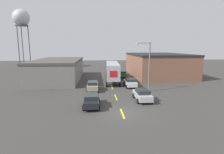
# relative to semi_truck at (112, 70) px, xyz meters

# --- Properties ---
(ground_plane) EXTENTS (160.00, 160.00, 0.00)m
(ground_plane) POSITION_rel_semi_truck_xyz_m (-0.72, -19.72, -2.36)
(ground_plane) COLOR #3D3A38
(road_centerline) EXTENTS (0.20, 15.57, 0.01)m
(road_centerline) POSITION_rel_semi_truck_xyz_m (-0.72, -13.55, -2.36)
(road_centerline) COLOR yellow
(road_centerline) RESTS_ON ground_plane
(warehouse_left) EXTENTS (9.47, 18.69, 4.55)m
(warehouse_left) POSITION_rel_semi_truck_xyz_m (-11.87, 1.58, -0.08)
(warehouse_left) COLOR slate
(warehouse_left) RESTS_ON ground_plane
(warehouse_right) EXTENTS (13.21, 19.34, 5.56)m
(warehouse_right) POSITION_rel_semi_truck_xyz_m (12.31, 6.07, 0.43)
(warehouse_right) COLOR brown
(warehouse_right) RESTS_ON ground_plane
(semi_truck) EXTENTS (3.61, 15.48, 3.95)m
(semi_truck) POSITION_rel_semi_truck_xyz_m (0.00, 0.00, 0.00)
(semi_truck) COLOR silver
(semi_truck) RESTS_ON ground_plane
(parked_car_left_near) EXTENTS (2.01, 4.28, 1.56)m
(parked_car_left_near) POSITION_rel_semi_truck_xyz_m (-4.14, -17.28, -1.54)
(parked_car_left_near) COLOR black
(parked_car_left_near) RESTS_ON ground_plane
(parked_car_left_far) EXTENTS (2.01, 4.28, 1.56)m
(parked_car_left_far) POSITION_rel_semi_truck_xyz_m (-4.14, -9.09, -1.54)
(parked_car_left_far) COLOR tan
(parked_car_left_far) RESTS_ON ground_plane
(parked_car_right_far) EXTENTS (2.01, 4.28, 1.56)m
(parked_car_right_far) POSITION_rel_semi_truck_xyz_m (2.71, 3.53, -1.54)
(parked_car_right_far) COLOR #2D5B38
(parked_car_right_far) RESTS_ON ground_plane
(parked_car_right_near) EXTENTS (2.01, 4.28, 1.56)m
(parked_car_right_near) POSITION_rel_semi_truck_xyz_m (2.71, -15.39, -1.54)
(parked_car_right_near) COLOR #B2B2B7
(parked_car_right_near) RESTS_ON ground_plane
(parked_car_right_mid) EXTENTS (2.01, 4.28, 1.56)m
(parked_car_right_mid) POSITION_rel_semi_truck_xyz_m (2.71, -6.92, -1.54)
(parked_car_right_mid) COLOR silver
(parked_car_right_mid) RESTS_ON ground_plane
(water_tower) EXTENTS (5.38, 5.38, 19.45)m
(water_tower) POSITION_rel_semi_truck_xyz_m (-27.75, 23.98, 14.13)
(water_tower) COLOR #47474C
(water_tower) RESTS_ON ground_plane
(street_lamp) EXTENTS (2.46, 0.32, 8.01)m
(street_lamp) POSITION_rel_semi_truck_xyz_m (4.73, -10.65, 2.28)
(street_lamp) COLOR slate
(street_lamp) RESTS_ON ground_plane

